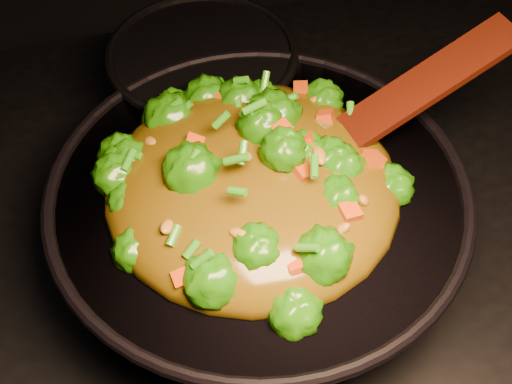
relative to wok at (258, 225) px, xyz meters
name	(u,v)px	position (x,y,z in m)	size (l,w,h in m)	color
wok	(258,225)	(0.00, 0.00, 0.00)	(0.44, 0.44, 0.12)	black
stir_fry	(252,157)	(-0.01, 0.00, 0.11)	(0.31, 0.31, 0.11)	#247508
spatula	(385,111)	(0.15, 0.03, 0.11)	(0.32, 0.05, 0.01)	#3C1D09
back_pot	(205,89)	(-0.01, 0.23, 0.00)	(0.23, 0.23, 0.13)	black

